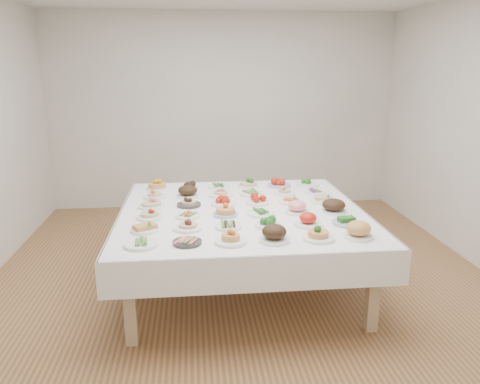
{
  "coord_description": "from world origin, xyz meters",
  "views": [
    {
      "loc": [
        -0.46,
        -4.37,
        2.04
      ],
      "look_at": [
        -0.02,
        -0.07,
        0.88
      ],
      "focal_mm": 35.0,
      "sensor_mm": 36.0,
      "label": 1
    }
  ],
  "objects": [
    {
      "name": "dish_10",
      "position": [
        0.49,
        -0.73,
        0.81
      ],
      "size": [
        0.23,
        0.23,
        0.13
      ],
      "color": "white",
      "rests_on": "display_table"
    },
    {
      "name": "dish_30",
      "position": [
        -0.85,
        0.61,
        0.82
      ],
      "size": [
        0.22,
        0.22,
        0.14
      ],
      "color": "white",
      "rests_on": "display_table"
    },
    {
      "name": "room_envelope",
      "position": [
        0.0,
        0.0,
        1.83
      ],
      "size": [
        5.02,
        5.02,
        2.81
      ],
      "color": "#A06843",
      "rests_on": "ground"
    },
    {
      "name": "dish_32",
      "position": [
        -0.18,
        0.62,
        0.77
      ],
      "size": [
        0.23,
        0.23,
        0.06
      ],
      "color": "white",
      "rests_on": "display_table"
    },
    {
      "name": "dish_28",
      "position": [
        0.49,
        0.27,
        0.8
      ],
      "size": [
        0.22,
        0.22,
        0.11
      ],
      "color": "white",
      "rests_on": "display_table"
    },
    {
      "name": "dish_29",
      "position": [
        0.81,
        0.28,
        0.77
      ],
      "size": [
        0.22,
        0.22,
        0.05
      ],
      "color": "white",
      "rests_on": "display_table"
    },
    {
      "name": "dish_24",
      "position": [
        -0.86,
        0.28,
        0.79
      ],
      "size": [
        0.22,
        0.22,
        0.1
      ],
      "color": "white",
      "rests_on": "display_table"
    },
    {
      "name": "dish_22",
      "position": [
        0.49,
        -0.05,
        0.78
      ],
      "size": [
        0.23,
        0.23,
        0.09
      ],
      "color": "white",
      "rests_on": "display_table"
    },
    {
      "name": "dish_35",
      "position": [
        0.82,
        0.62,
        0.79
      ],
      "size": [
        0.25,
        0.25,
        0.09
      ],
      "color": "white",
      "rests_on": "display_table"
    },
    {
      "name": "dish_16",
      "position": [
        0.48,
        -0.38,
        0.81
      ],
      "size": [
        0.22,
        0.22,
        0.13
      ],
      "color": "white",
      "rests_on": "display_table"
    },
    {
      "name": "display_table",
      "position": [
        -0.02,
        -0.22,
        0.69
      ],
      "size": [
        2.25,
        2.25,
        0.75
      ],
      "color": "white",
      "rests_on": "ground"
    },
    {
      "name": "dish_34",
      "position": [
        0.49,
        0.61,
        0.8
      ],
      "size": [
        0.25,
        0.25,
        0.11
      ],
      "color": "#4C66B2",
      "rests_on": "display_table"
    },
    {
      "name": "dish_1",
      "position": [
        -0.52,
        -1.05,
        0.77
      ],
      "size": [
        0.22,
        0.22,
        0.05
      ],
      "color": "#302D2A",
      "rests_on": "display_table"
    },
    {
      "name": "dish_18",
      "position": [
        -0.86,
        -0.06,
        0.82
      ],
      "size": [
        0.27,
        0.27,
        0.14
      ],
      "color": "white",
      "rests_on": "display_table"
    },
    {
      "name": "dish_3",
      "position": [
        0.14,
        -1.06,
        0.82
      ],
      "size": [
        0.23,
        0.23,
        0.15
      ],
      "color": "white",
      "rests_on": "display_table"
    },
    {
      "name": "dish_31",
      "position": [
        -0.51,
        0.6,
        0.8
      ],
      "size": [
        0.22,
        0.22,
        0.1
      ],
      "color": "white",
      "rests_on": "display_table"
    },
    {
      "name": "dish_27",
      "position": [
        0.14,
        0.29,
        0.78
      ],
      "size": [
        0.26,
        0.25,
        0.06
      ],
      "color": "white",
      "rests_on": "display_table"
    },
    {
      "name": "dish_7",
      "position": [
        -0.51,
        -0.72,
        0.8
      ],
      "size": [
        0.24,
        0.24,
        0.12
      ],
      "color": "white",
      "rests_on": "display_table"
    },
    {
      "name": "dish_17",
      "position": [
        0.81,
        -0.39,
        0.82
      ],
      "size": [
        0.23,
        0.23,
        0.15
      ],
      "color": "white",
      "rests_on": "display_table"
    },
    {
      "name": "dish_6",
      "position": [
        -0.86,
        -0.73,
        0.8
      ],
      "size": [
        0.22,
        0.22,
        0.11
      ],
      "color": "white",
      "rests_on": "display_table"
    },
    {
      "name": "dish_0",
      "position": [
        -0.86,
        -1.05,
        0.78
      ],
      "size": [
        0.25,
        0.25,
        0.06
      ],
      "color": "white",
      "rests_on": "display_table"
    },
    {
      "name": "dish_14",
      "position": [
        -0.18,
        -0.39,
        0.82
      ],
      "size": [
        0.23,
        0.22,
        0.14
      ],
      "color": "#4C66B2",
      "rests_on": "display_table"
    },
    {
      "name": "dish_23",
      "position": [
        0.82,
        -0.05,
        0.8
      ],
      "size": [
        0.25,
        0.25,
        0.11
      ],
      "color": "white",
      "rests_on": "display_table"
    },
    {
      "name": "dish_25",
      "position": [
        -0.52,
        0.28,
        0.82
      ],
      "size": [
        0.22,
        0.22,
        0.14
      ],
      "color": "white",
      "rests_on": "display_table"
    },
    {
      "name": "dish_13",
      "position": [
        -0.51,
        -0.4,
        0.77
      ],
      "size": [
        0.21,
        0.21,
        0.05
      ],
      "color": "white",
      "rests_on": "display_table"
    },
    {
      "name": "dish_26",
      "position": [
        -0.18,
        0.28,
        0.8
      ],
      "size": [
        0.24,
        0.24,
        0.12
      ],
      "color": "white",
      "rests_on": "display_table"
    },
    {
      "name": "dish_8",
      "position": [
        -0.18,
        -0.71,
        0.77
      ],
      "size": [
        0.22,
        0.22,
        0.05
      ],
      "color": "white",
      "rests_on": "display_table"
    },
    {
      "name": "dish_33",
      "position": [
        0.15,
        0.62,
        0.82
      ],
      "size": [
        0.24,
        0.24,
        0.14
      ],
      "color": "white",
      "rests_on": "display_table"
    },
    {
      "name": "dish_19",
      "position": [
        -0.51,
        -0.05,
        0.8
      ],
      "size": [
        0.23,
        0.23,
        0.11
      ],
      "color": "#302D2A",
      "rests_on": "display_table"
    },
    {
      "name": "dish_11",
      "position": [
        0.82,
        -0.73,
        0.79
      ],
      "size": [
        0.23,
        0.23,
        0.1
      ],
      "color": "#4C66B2",
      "rests_on": "display_table"
    },
    {
      "name": "dish_21",
      "position": [
        0.16,
        -0.05,
        0.8
      ],
      "size": [
        0.22,
        0.22,
        0.1
      ],
      "color": "white",
      "rests_on": "display_table"
    },
    {
      "name": "dish_15",
      "position": [
        0.14,
        -0.39,
        0.78
      ],
      "size": [
        0.24,
        0.24,
        0.06
      ],
      "color": "white",
      "rests_on": "display_table"
    },
    {
      "name": "dish_12",
      "position": [
        -0.85,
        -0.39,
        0.8
      ],
      "size": [
        0.23,
        0.23,
        0.12
      ],
      "color": "white",
      "rests_on": "display_table"
    },
    {
      "name": "dish_9",
      "position": [
        0.15,
        -0.72,
        0.79
      ],
      "size": [
        0.22,
        0.22,
        0.1
      ],
      "color": "white",
      "rests_on": "display_table"
    },
    {
      "name": "dish_5",
      "position": [
        0.81,
        -1.05,
        0.81
      ],
      "size": [
        0.23,
        0.23,
        0.14
      ],
      "color": "white",
      "rests_on": "display_table"
    },
    {
      "name": "dish_4",
      "position": [
        0.49,
        -1.05,
        0.82
      ],
      "size": [
        0.26,
        0.25,
        0.15
      ],
      "color": "white",
      "rests_on": "display_table"
    },
    {
      "name": "dish_2",
      "position": [
        -0.19,
        -1.06,
        0.8
      ],
      "size": [
        0.24,
        0.24,
        0.12
      ],
      "color": "white",
      "rests_on": "display_table"
    },
    {
      "name": "dish_20",
      "position": [
        -0.17,
        -0.05,
        0.79
      ],
      "size": [
        0.24,
        0.24,
        0.1
      ],
      "color": "white",
      "rests_on": "display_table"
    }
  ]
}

